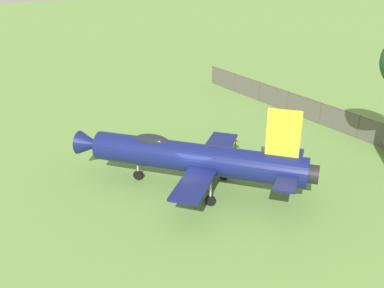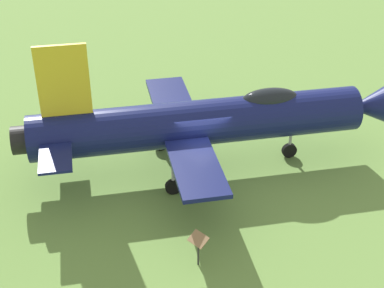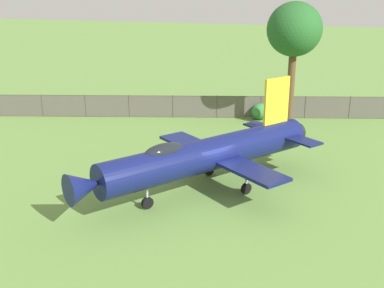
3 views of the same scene
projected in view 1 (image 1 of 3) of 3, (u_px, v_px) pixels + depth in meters
The scene contains 4 objects.
ground_plane at pixel (197, 188), 26.65m from camera, with size 200.00×200.00×0.00m, color #668E42.
display_jet at pixel (191, 157), 25.93m from camera, with size 12.62×11.11×5.46m.
perimeter_fence at pixel (358, 126), 33.10m from camera, with size 8.39×34.36×1.83m.
info_plaque at pixel (235, 142), 30.70m from camera, with size 0.45×0.64×1.14m.
Camera 1 is at (-8.79, -21.51, 13.32)m, focal length 42.07 mm.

